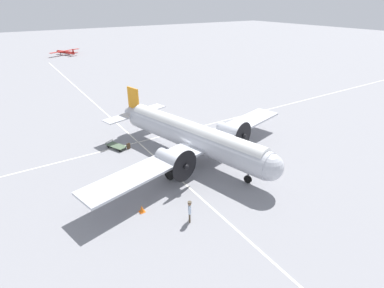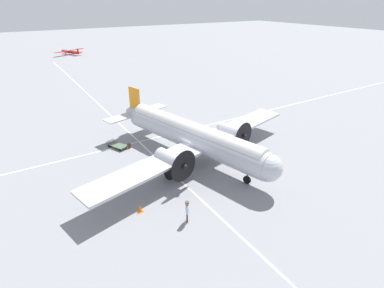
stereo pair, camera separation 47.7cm
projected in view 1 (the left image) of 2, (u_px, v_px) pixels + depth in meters
ground_plane at (192, 158)px, 29.39m from camera, size 300.00×300.00×0.00m
apron_line_eastwest at (162, 136)px, 34.08m from camera, size 120.00×0.16×0.01m
apron_line_northsouth at (165, 166)px, 27.93m from camera, size 0.16×120.00×0.01m
airliner_main at (195, 137)px, 28.12m from camera, size 24.09×19.27×5.38m
crew_foreground at (190, 209)px, 20.56m from camera, size 0.38×0.51×1.68m
suitcase_near_door at (128, 146)px, 31.10m from camera, size 0.37×0.13×0.63m
baggage_cart at (116, 146)px, 31.19m from camera, size 1.82×2.41×0.56m
light_aircraft_distant at (65, 52)px, 82.92m from camera, size 8.83×6.92×1.85m
traffic_cone at (142, 209)px, 21.85m from camera, size 0.42×0.42×0.55m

